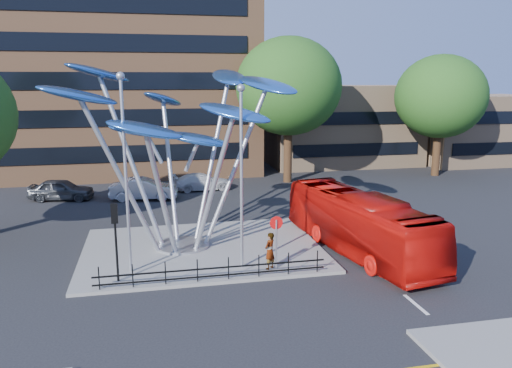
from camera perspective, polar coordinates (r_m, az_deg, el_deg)
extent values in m
plane|color=black|center=(20.62, -1.45, -12.89)|extent=(120.00, 120.00, 0.00)
cube|color=slate|center=(25.98, -6.12, -7.43)|extent=(12.00, 9.00, 0.15)
cube|color=brown|center=(50.86, -15.76, 18.67)|extent=(25.00, 15.00, 30.00)
cube|color=tan|center=(52.36, 9.79, 6.65)|extent=(15.00, 8.00, 8.00)
cube|color=tan|center=(57.42, 23.69, 5.78)|extent=(12.00, 8.00, 7.00)
cylinder|color=black|center=(42.38, 3.66, 4.04)|extent=(0.70, 0.70, 5.72)
ellipsoid|color=#1C4814|center=(41.99, 3.76, 11.09)|extent=(8.80, 8.80, 8.10)
cylinder|color=black|center=(48.12, 19.96, 3.90)|extent=(0.70, 0.70, 5.06)
ellipsoid|color=#1C4814|center=(47.76, 20.35, 9.37)|extent=(8.00, 8.00, 7.36)
cylinder|color=#9EA0A5|center=(26.33, -8.42, -6.91)|extent=(2.80, 2.80, 0.12)
cylinder|color=#9EA0A5|center=(24.73, -11.37, 0.96)|extent=(0.24, 0.24, 7.80)
ellipsoid|color=blue|center=(23.50, -19.65, 9.53)|extent=(3.92, 2.95, 1.39)
cylinder|color=#9EA0A5|center=(24.50, -9.42, -0.74)|extent=(0.24, 0.24, 6.40)
ellipsoid|color=blue|center=(21.80, -12.58, 6.11)|extent=(3.47, 1.78, 1.31)
cylinder|color=#9EA0A5|center=(24.70, -7.15, 0.14)|extent=(0.24, 0.24, 7.00)
ellipsoid|color=blue|center=(22.87, -2.48, 8.15)|extent=(3.81, 3.11, 1.36)
cylinder|color=#9EA0A5|center=(25.42, -6.00, 1.88)|extent=(0.24, 0.24, 8.20)
ellipsoid|color=blue|center=(26.01, 1.32, 11.25)|extent=(3.52, 4.06, 1.44)
cylinder|color=#9EA0A5|center=(26.23, -7.09, 2.61)|extent=(0.24, 0.24, 8.60)
ellipsoid|color=blue|center=(28.15, -3.13, 12.10)|extent=(2.21, 3.79, 1.39)
cylinder|color=#9EA0A5|center=(26.37, -9.24, 1.27)|extent=(0.24, 0.24, 7.40)
ellipsoid|color=blue|center=(28.53, -10.59, 9.51)|extent=(3.02, 3.71, 1.34)
cylinder|color=#9EA0A5|center=(25.63, -11.01, 2.49)|extent=(0.24, 0.24, 8.80)
ellipsoid|color=blue|center=(26.81, -17.58, 12.02)|extent=(3.88, 3.60, 1.42)
ellipsoid|color=blue|center=(25.23, -12.97, 5.93)|extent=(3.40, 1.96, 1.13)
ellipsoid|color=blue|center=(24.78, -6.66, 5.12)|extent=(3.39, 2.16, 1.11)
cylinder|color=#9EA0A5|center=(22.33, -14.64, 0.56)|extent=(0.14, 0.14, 8.50)
sphere|color=#9EA0A5|center=(21.93, -15.25, 11.82)|extent=(0.36, 0.36, 0.36)
cylinder|color=#9EA0A5|center=(22.22, -1.68, 0.23)|extent=(0.14, 0.14, 8.00)
sphere|color=#9EA0A5|center=(21.76, -1.74, 10.91)|extent=(0.36, 0.36, 0.36)
cylinder|color=black|center=(22.07, -15.68, -6.77)|extent=(0.10, 0.10, 3.20)
cube|color=black|center=(21.67, -15.89, -3.25)|extent=(0.28, 0.18, 0.85)
sphere|color=#FF0C0C|center=(21.60, -15.93, -2.54)|extent=(0.18, 0.18, 0.18)
cylinder|color=#9EA0A5|center=(22.81, 2.33, -6.89)|extent=(0.08, 0.08, 2.30)
cylinder|color=red|center=(22.53, 2.34, -4.46)|extent=(0.60, 0.04, 0.60)
cube|color=white|center=(22.55, 2.32, -4.45)|extent=(0.42, 0.03, 0.10)
cylinder|color=black|center=(21.75, -17.51, -10.24)|extent=(0.05, 0.05, 1.00)
cylinder|color=black|center=(21.65, -13.92, -10.13)|extent=(0.05, 0.05, 1.00)
cylinder|color=black|center=(21.64, -10.31, -9.99)|extent=(0.05, 0.05, 1.00)
cylinder|color=black|center=(21.70, -6.71, -9.80)|extent=(0.05, 0.05, 1.00)
cylinder|color=black|center=(21.85, -3.16, -9.58)|extent=(0.05, 0.05, 1.00)
cylinder|color=black|center=(22.08, 0.33, -9.32)|extent=(0.05, 0.05, 1.00)
cylinder|color=black|center=(22.39, 3.73, -9.04)|extent=(0.05, 0.05, 1.00)
cylinder|color=black|center=(22.78, 7.02, -8.74)|extent=(0.05, 0.05, 1.00)
cube|color=black|center=(21.75, -4.93, -9.57)|extent=(10.00, 0.06, 0.06)
cube|color=black|center=(21.88, -4.91, -10.42)|extent=(10.00, 0.06, 0.06)
imported|color=#B60D08|center=(25.73, 11.65, -4.40)|extent=(4.35, 11.24, 3.05)
imported|color=gray|center=(22.84, 1.58, -7.64)|extent=(0.74, 0.73, 1.72)
imported|color=#3B3E43|center=(38.90, -21.37, -0.59)|extent=(4.79, 2.56, 1.55)
imported|color=#ADB0B6|center=(37.24, -12.70, -0.55)|extent=(5.00, 2.27, 1.59)
imported|color=silver|center=(39.77, -6.18, 0.27)|extent=(4.71, 2.22, 1.33)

